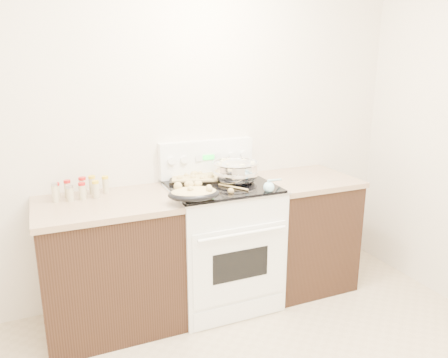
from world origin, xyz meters
TOP-DOWN VIEW (x-y plane):
  - room_shell at (0.00, 0.00)m, footprint 4.10×3.60m
  - counter_left at (-0.48, 1.43)m, footprint 0.93×0.67m
  - counter_right at (1.08, 1.43)m, footprint 0.73×0.67m
  - kitchen_range at (0.35, 1.42)m, footprint 0.78×0.73m
  - mixing_bowl at (0.48, 1.45)m, footprint 0.39×0.39m
  - roasting_pan at (0.05, 1.16)m, footprint 0.38×0.29m
  - baking_sheet at (0.22, 1.61)m, footprint 0.46×0.39m
  - wooden_spoon at (0.36, 1.25)m, footprint 0.16×0.22m
  - blue_ladle at (0.60, 1.15)m, footprint 0.23×0.19m
  - spice_jars at (-0.62, 1.59)m, footprint 0.38×0.15m

SIDE VIEW (x-z plane):
  - counter_left at x=-0.48m, z-range 0.00..0.92m
  - counter_right at x=1.08m, z-range 0.00..0.92m
  - kitchen_range at x=0.35m, z-range -0.12..1.10m
  - wooden_spoon at x=0.36m, z-range 0.93..0.98m
  - baking_sheet at x=0.22m, z-range 0.93..0.99m
  - blue_ladle at x=0.60m, z-range 0.93..1.02m
  - spice_jars at x=-0.62m, z-range 0.92..1.05m
  - roasting_pan at x=0.05m, z-range 0.93..1.05m
  - mixing_bowl at x=0.48m, z-range 0.92..1.12m
  - room_shell at x=0.00m, z-range 0.33..3.08m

